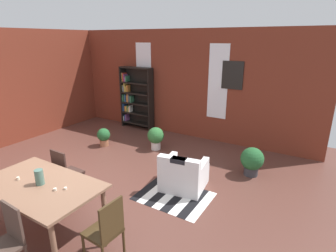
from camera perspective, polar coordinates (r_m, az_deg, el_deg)
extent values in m
plane|color=brown|center=(5.65, -17.13, -12.47)|extent=(9.71, 9.71, 0.00)
cube|color=maroon|center=(7.99, 2.39, 8.98)|extent=(7.98, 0.12, 3.06)
cube|color=white|center=(8.56, -5.13, 10.57)|extent=(0.55, 0.02, 1.99)
cube|color=white|center=(7.41, 10.56, 9.16)|extent=(0.55, 0.02, 1.99)
cube|color=#855D46|center=(4.45, -25.61, -11.21)|extent=(1.85, 1.07, 0.04)
cylinder|color=#855D46|center=(3.88, -23.07, -22.50)|extent=(0.07, 0.07, 0.74)
cylinder|color=#855D46|center=(5.46, -26.19, -10.39)|extent=(0.07, 0.07, 0.74)
cylinder|color=#855D46|center=(4.30, -13.37, -16.88)|extent=(0.07, 0.07, 0.74)
cylinder|color=#4C7266|center=(4.37, -25.66, -9.76)|extent=(0.12, 0.12, 0.23)
cylinder|color=silver|center=(4.16, -22.85, -12.30)|extent=(0.04, 0.04, 0.03)
cylinder|color=silver|center=(4.68, -29.22, -9.70)|extent=(0.04, 0.04, 0.04)
cylinder|color=silver|center=(4.14, -20.95, -12.28)|extent=(0.04, 0.04, 0.03)
cube|color=#3E2D17|center=(3.78, -13.68, -20.98)|extent=(0.42, 0.42, 0.04)
cube|color=#3E2D17|center=(3.52, -11.84, -19.06)|extent=(0.05, 0.38, 0.50)
cylinder|color=#3E2D17|center=(4.12, -13.28, -21.30)|extent=(0.04, 0.04, 0.43)
cylinder|color=#3E2D17|center=(3.96, -17.42, -23.71)|extent=(0.04, 0.04, 0.43)
cylinder|color=#3E2D17|center=(3.92, -9.36, -23.47)|extent=(0.04, 0.04, 0.43)
cube|color=#4A372F|center=(3.98, -31.94, -21.33)|extent=(0.42, 0.42, 0.04)
cube|color=#4A372F|center=(3.89, -30.05, -17.37)|extent=(0.38, 0.05, 0.50)
cylinder|color=#4A372F|center=(4.30, -30.22, -21.72)|extent=(0.04, 0.04, 0.43)
cube|color=#3A251F|center=(5.31, -20.23, -9.38)|extent=(0.41, 0.41, 0.04)
cube|color=#3A251F|center=(5.11, -22.17, -7.61)|extent=(0.38, 0.04, 0.50)
cylinder|color=#3A251F|center=(5.39, -17.22, -11.48)|extent=(0.04, 0.04, 0.43)
cylinder|color=#3A251F|center=(5.64, -19.66, -10.33)|extent=(0.04, 0.04, 0.43)
cylinder|color=#3A251F|center=(5.20, -20.28, -12.96)|extent=(0.04, 0.04, 0.43)
cylinder|color=#3A251F|center=(5.46, -22.65, -11.69)|extent=(0.04, 0.04, 0.43)
cube|color=black|center=(8.98, -9.43, 6.19)|extent=(0.04, 0.29, 1.96)
cube|color=black|center=(8.33, -3.67, 5.46)|extent=(0.04, 0.29, 1.96)
cube|color=black|center=(8.75, -6.11, 6.02)|extent=(1.13, 0.01, 1.96)
cube|color=black|center=(8.85, -6.47, 0.68)|extent=(1.09, 0.29, 0.04)
cube|color=white|center=(9.13, -9.03, 1.73)|extent=(0.03, 0.19, 0.15)
cube|color=#284C8C|center=(9.09, -8.83, 1.87)|extent=(0.03, 0.22, 0.21)
cube|color=#8C4C8C|center=(9.07, -8.64, 1.88)|extent=(0.03, 0.19, 0.22)
cube|color=black|center=(8.76, -6.54, 2.72)|extent=(1.09, 0.29, 0.04)
cube|color=#284C8C|center=(9.03, -9.14, 4.03)|extent=(0.04, 0.21, 0.25)
cube|color=orange|center=(9.00, -8.84, 3.73)|extent=(0.04, 0.15, 0.17)
cube|color=gold|center=(8.97, -8.58, 3.76)|extent=(0.03, 0.18, 0.19)
cube|color=#33724C|center=(8.94, -8.34, 3.71)|extent=(0.03, 0.15, 0.19)
cube|color=gold|center=(8.92, -8.13, 3.56)|extent=(0.04, 0.17, 0.15)
cube|color=white|center=(8.88, -7.89, 3.69)|extent=(0.04, 0.17, 0.20)
cube|color=black|center=(8.68, -6.62, 4.79)|extent=(1.09, 0.29, 0.04)
cube|color=#33724C|center=(8.96, -9.21, 5.97)|extent=(0.05, 0.21, 0.23)
cube|color=#33724C|center=(8.92, -8.93, 5.98)|extent=(0.05, 0.15, 0.24)
cube|color=#284C8C|center=(8.89, -8.69, 5.94)|extent=(0.03, 0.23, 0.24)
cube|color=orange|center=(8.87, -8.47, 5.81)|extent=(0.04, 0.15, 0.20)
cube|color=orange|center=(8.83, -8.26, 5.99)|extent=(0.04, 0.20, 0.27)
cube|color=#4C4C51|center=(8.80, -7.97, 5.94)|extent=(0.04, 0.24, 0.26)
cube|color=#33724C|center=(8.77, -7.69, 5.74)|extent=(0.05, 0.18, 0.21)
cube|color=black|center=(8.61, -6.70, 6.91)|extent=(1.09, 0.29, 0.04)
cube|color=gold|center=(8.90, -9.36, 7.98)|extent=(0.03, 0.15, 0.21)
cube|color=#284C8C|center=(8.88, -9.15, 7.88)|extent=(0.04, 0.19, 0.18)
cube|color=gold|center=(8.84, -8.93, 8.14)|extent=(0.05, 0.19, 0.27)
cube|color=gold|center=(8.82, -8.66, 7.82)|extent=(0.03, 0.17, 0.18)
cube|color=orange|center=(8.78, -8.42, 7.92)|extent=(0.04, 0.15, 0.22)
cube|color=black|center=(8.55, -6.78, 9.05)|extent=(1.09, 0.29, 0.04)
cube|color=gold|center=(8.85, -9.48, 10.24)|extent=(0.03, 0.15, 0.27)
cube|color=#B22D28|center=(8.82, -9.24, 10.25)|extent=(0.04, 0.17, 0.27)
cube|color=#8C4C8C|center=(8.79, -9.00, 10.08)|extent=(0.03, 0.17, 0.23)
cube|color=#8C4C8C|center=(8.77, -8.82, 9.82)|extent=(0.03, 0.18, 0.15)
cube|color=#33724C|center=(8.75, -8.62, 9.90)|extent=(0.04, 0.19, 0.18)
cube|color=black|center=(8.49, -6.90, 12.18)|extent=(1.09, 0.29, 0.04)
cube|color=white|center=(5.38, 3.46, -10.82)|extent=(0.91, 0.91, 0.40)
cube|color=white|center=(4.94, 2.29, -8.68)|extent=(0.81, 0.27, 0.35)
cube|color=white|center=(5.17, 7.12, -8.79)|extent=(0.22, 0.73, 0.15)
cube|color=white|center=(5.36, 0.06, -7.59)|extent=(0.22, 0.73, 0.15)
cube|color=black|center=(4.88, 2.31, -7.27)|extent=(0.30, 0.21, 0.08)
cylinder|color=#333338|center=(6.11, 17.19, -9.10)|extent=(0.30, 0.30, 0.18)
sphere|color=#235B2D|center=(5.99, 17.44, -6.66)|extent=(0.49, 0.49, 0.49)
cylinder|color=#9E6042|center=(7.55, -13.41, -3.44)|extent=(0.23, 0.23, 0.18)
sphere|color=#235B2D|center=(7.47, -13.53, -1.80)|extent=(0.35, 0.35, 0.35)
cylinder|color=silver|center=(7.13, -2.60, -4.13)|extent=(0.25, 0.25, 0.21)
sphere|color=#2D6B33|center=(7.02, -2.64, -2.03)|extent=(0.43, 0.43, 0.43)
cube|color=black|center=(5.43, -4.18, -12.93)|extent=(0.16, 1.01, 0.01)
cube|color=white|center=(5.35, -2.69, -13.42)|extent=(0.16, 1.01, 0.01)
cube|color=black|center=(5.27, -1.15, -13.92)|extent=(0.16, 1.01, 0.01)
cube|color=white|center=(5.20, 0.43, -14.42)|extent=(0.16, 1.01, 0.01)
cube|color=black|center=(5.13, 2.07, -14.92)|extent=(0.16, 1.01, 0.01)
cube|color=white|center=(5.07, 3.76, -15.42)|extent=(0.16, 1.01, 0.01)
cube|color=black|center=(5.01, 5.50, -15.93)|extent=(0.16, 1.01, 0.01)
cube|color=white|center=(4.95, 7.29, -16.43)|extent=(0.16, 1.01, 0.01)
cube|color=black|center=(7.25, 13.55, 10.44)|extent=(0.56, 0.03, 0.72)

